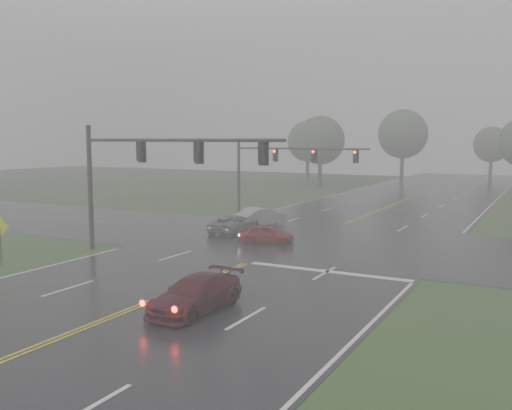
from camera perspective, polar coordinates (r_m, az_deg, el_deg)
The scene contains 15 objects.
ground at distance 19.77m, azimuth -21.79°, elevation -13.38°, with size 180.00×180.00×0.00m, color #2E4D21.
main_road at distance 35.58m, azimuth 3.57°, elevation -4.07°, with size 18.00×160.00×0.02m, color black.
cross_street at distance 37.38m, azimuth 4.83°, elevation -3.56°, with size 120.00×14.00×0.02m, color black.
stop_bar at distance 28.83m, azimuth 7.16°, elevation -6.66°, with size 8.50×0.50×0.01m, color white.
sedan_maroon at distance 22.40m, azimuth -6.05°, elevation -10.56°, with size 1.88×4.61×1.34m, color #400B11.
sedan_red at distance 36.18m, azimuth 1.10°, elevation -3.88°, with size 1.41×3.51×1.20m, color maroon.
sedan_silver at distance 43.09m, azimuth 0.50°, elevation -2.18°, with size 1.54×4.41×1.45m, color #93959A.
car_grey at distance 40.23m, azimuth -2.14°, elevation -2.81°, with size 2.10×4.55×1.26m, color #57595E.
signal_gantry_near at distance 32.65m, azimuth -11.31°, elevation 4.03°, with size 12.96×0.32×7.41m.
signal_gantry_far at distance 48.06m, azimuth 2.06°, elevation 4.28°, with size 11.81×0.33×6.58m.
sign_diamond_west at distance 32.58m, azimuth -24.20°, elevation -2.52°, with size 1.07×0.23×2.60m.
tree_nw_a at distance 78.39m, azimuth 6.46°, elevation 6.45°, with size 6.62×6.62×9.72m.
tree_n_mid at distance 91.09m, azimuth 14.48°, elevation 6.88°, with size 7.57×7.57×11.11m.
tree_nw_b at distance 89.73m, azimuth 5.22°, elevation 6.36°, with size 6.41×6.41×9.41m.
tree_n_far at distance 101.36m, azimuth 22.50°, elevation 5.60°, with size 5.86×5.86×8.60m.
Camera 1 is at (14.35, -11.88, 6.61)m, focal length 40.00 mm.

